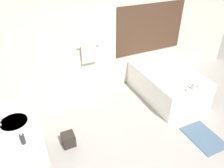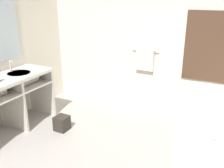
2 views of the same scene
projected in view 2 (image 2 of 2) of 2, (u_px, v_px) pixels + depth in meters
The scene contains 4 objects.
wall_back_with_blinds at pixel (167, 39), 4.17m from camera, with size 7.40×0.13×2.70m.
vanity_counter at pixel (12, 91), 3.87m from camera, with size 0.61×1.34×0.89m.
sink_faucet at pixel (11, 66), 3.98m from camera, with size 0.09×0.04×0.18m.
waste_bin at pixel (62, 123), 3.99m from camera, with size 0.21×0.21×0.23m.
Camera 2 is at (1.16, -1.90, 2.07)m, focal length 40.00 mm.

